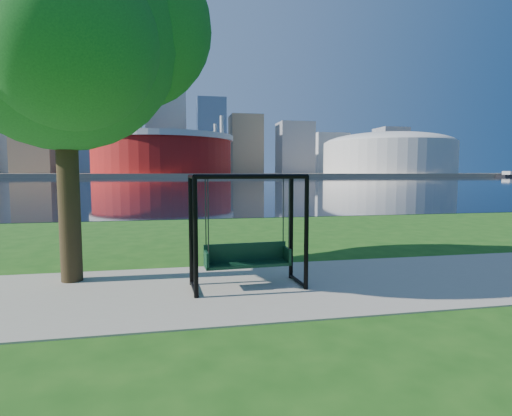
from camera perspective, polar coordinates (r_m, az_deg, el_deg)
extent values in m
plane|color=#1E5114|center=(8.93, 1.46, -10.34)|extent=(900.00, 900.00, 0.00)
cube|color=#9E937F|center=(8.45, 2.21, -11.12)|extent=(120.00, 4.00, 0.03)
cube|color=black|center=(110.44, -10.20, 3.74)|extent=(900.00, 180.00, 0.02)
cube|color=#937F60|center=(314.41, -10.85, 4.71)|extent=(900.00, 228.00, 2.00)
cylinder|color=maroon|center=(243.77, -13.17, 7.41)|extent=(80.00, 80.00, 22.00)
cylinder|color=silver|center=(244.36, -13.21, 9.64)|extent=(83.00, 83.00, 3.00)
cylinder|color=silver|center=(264.03, -5.81, 8.41)|extent=(2.00, 2.00, 32.00)
cylinder|color=silver|center=(266.05, -20.22, 8.11)|extent=(2.00, 2.00, 32.00)
cylinder|color=silver|center=(228.65, -21.72, 8.61)|extent=(2.00, 2.00, 32.00)
cylinder|color=silver|center=(226.30, -4.90, 8.99)|extent=(2.00, 2.00, 32.00)
cylinder|color=beige|center=(279.42, 18.31, 6.77)|extent=(84.00, 84.00, 20.00)
ellipsoid|color=beige|center=(279.87, 18.37, 8.61)|extent=(84.00, 84.00, 15.12)
cube|color=#998466|center=(326.56, -29.23, 12.09)|extent=(26.00, 26.00, 88.00)
cube|color=slate|center=(343.53, -23.06, 12.54)|extent=(30.00, 24.00, 95.00)
cube|color=gray|center=(317.71, -18.34, 11.23)|extent=(24.00, 24.00, 72.00)
cube|color=silver|center=(345.77, -12.69, 11.51)|extent=(32.00, 28.00, 80.00)
cube|color=slate|center=(320.81, -6.41, 10.14)|extent=(22.00, 22.00, 58.00)
cube|color=#998466|center=(339.04, -1.49, 9.04)|extent=(26.00, 26.00, 48.00)
cube|color=gray|center=(338.23, 5.57, 8.52)|extent=(28.00, 24.00, 42.00)
cube|color=silver|center=(374.74, 10.37, 7.66)|extent=(30.00, 26.00, 36.00)
cube|color=gray|center=(378.36, 18.63, 7.76)|extent=(24.00, 24.00, 40.00)
cube|color=#998466|center=(411.88, 22.44, 6.84)|extent=(26.00, 26.00, 32.00)
sphere|color=#998466|center=(336.22, -29.61, 20.13)|extent=(10.00, 10.00, 10.00)
cylinder|color=black|center=(7.50, -8.63, -4.37)|extent=(0.10, 0.10, 2.30)
cylinder|color=black|center=(8.03, 7.21, -3.73)|extent=(0.10, 0.10, 2.30)
cylinder|color=black|center=(8.39, -9.27, -3.38)|extent=(0.10, 0.10, 2.30)
cylinder|color=black|center=(8.86, 5.05, -2.89)|extent=(0.10, 0.10, 2.30)
cylinder|color=black|center=(7.59, -0.45, 4.51)|extent=(2.20, 0.22, 0.09)
cylinder|color=black|center=(8.47, -1.94, 4.57)|extent=(2.20, 0.22, 0.09)
cylinder|color=black|center=(7.85, -9.08, 4.47)|extent=(0.14, 0.90, 0.09)
cylinder|color=black|center=(8.18, -8.86, -11.27)|extent=(0.13, 0.90, 0.07)
cylinder|color=black|center=(8.35, 6.15, 4.53)|extent=(0.14, 0.90, 0.09)
cylinder|color=black|center=(8.66, 6.01, -10.31)|extent=(0.13, 0.90, 0.07)
cube|color=black|center=(8.24, -1.21, -8.06)|extent=(1.77, 0.55, 0.06)
cube|color=black|center=(8.38, -1.52, -6.30)|extent=(1.75, 0.15, 0.38)
cube|color=black|center=(8.07, -7.10, -7.37)|extent=(0.08, 0.45, 0.34)
cube|color=black|center=(8.44, 4.41, -6.78)|extent=(0.08, 0.45, 0.34)
cylinder|color=#2F2F33|center=(7.74, -6.85, -1.25)|extent=(0.03, 0.03, 1.45)
cylinder|color=#2F2F33|center=(8.13, 4.75, -0.94)|extent=(0.03, 0.03, 1.45)
cylinder|color=#2F2F33|center=(8.11, -7.20, -0.98)|extent=(0.03, 0.03, 1.45)
cylinder|color=#2F2F33|center=(8.48, 3.92, -0.69)|extent=(0.03, 0.03, 1.45)
cylinder|color=#2D2313|center=(9.40, -25.25, 3.68)|extent=(0.44, 0.44, 4.45)
sphere|color=#1C6120|center=(9.83, -25.97, 21.63)|extent=(4.85, 4.85, 4.85)
sphere|color=#1C6120|center=(10.31, -17.41, 23.43)|extent=(3.64, 3.64, 3.64)
sphere|color=#1C6120|center=(8.56, -25.05, 20.74)|extent=(3.23, 3.23, 3.23)
sphere|color=#1C6120|center=(11.34, -27.67, 23.50)|extent=(3.44, 3.44, 3.44)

